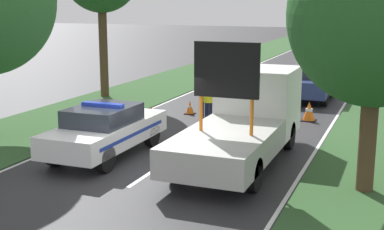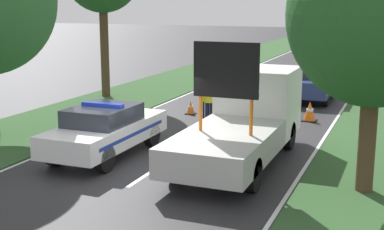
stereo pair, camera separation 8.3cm
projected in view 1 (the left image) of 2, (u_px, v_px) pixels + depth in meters
name	position (u px, v px, depth m)	size (l,w,h in m)	color
ground_plane	(147.00, 175.00, 13.71)	(160.00, 160.00, 0.00)	#28282B
lane_markings	(268.00, 94.00, 25.50)	(7.44, 59.56, 0.01)	silver
grass_verge_left	(204.00, 71.00, 34.01)	(4.27, 120.00, 0.03)	#2D5128
police_car	(106.00, 130.00, 15.29)	(1.80, 4.54, 1.56)	white
work_truck	(246.00, 118.00, 15.07)	(2.19, 6.36, 3.40)	white
road_barrier	(228.00, 97.00, 19.55)	(2.43, 0.08, 1.13)	black
police_officer	(209.00, 98.00, 19.04)	(0.60, 0.38, 1.66)	#191E38
pedestrian_civilian	(228.00, 97.00, 18.90)	(0.64, 0.41, 1.78)	#191E38
traffic_cone_near_police	(198.00, 142.00, 15.75)	(0.42, 0.42, 0.58)	black
traffic_cone_centre_front	(309.00, 111.00, 19.83)	(0.53, 0.53, 0.73)	black
traffic_cone_near_truck	(218.00, 107.00, 21.07)	(0.42, 0.42, 0.59)	black
traffic_cone_behind_barrier	(151.00, 112.00, 20.20)	(0.37, 0.37, 0.51)	black
traffic_cone_lane_edge	(190.00, 108.00, 21.03)	(0.38, 0.38, 0.53)	black
queued_car_hatch_blue	(311.00, 82.00, 23.93)	(1.87, 4.04, 1.54)	navy
queued_car_sedan_black	(320.00, 69.00, 28.95)	(1.79, 4.40, 1.44)	black
roadside_tree_near_left	(376.00, 15.00, 11.69)	(3.92, 3.92, 6.15)	#4C3823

